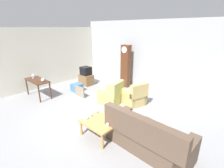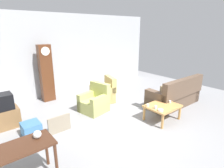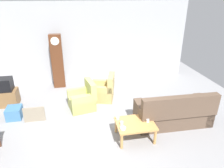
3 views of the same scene
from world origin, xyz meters
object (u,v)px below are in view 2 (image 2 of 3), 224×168
(armchair_olive_far, at_px, (104,93))
(bowl_white_stacked, at_px, (161,110))
(framed_picture_leaning, at_px, (59,124))
(cup_cream_tall, at_px, (148,105))
(storage_box_blue, at_px, (31,129))
(tv_stand_cabinet, at_px, (6,118))
(cup_blue_rimmed, at_px, (156,107))
(coffee_table_wood, at_px, (162,107))
(tv_crt, at_px, (3,102))
(cup_white_porcelain, at_px, (170,102))
(couch_floral, at_px, (175,96))
(console_table_dark, at_px, (13,155))
(glass_dome_cloche, at_px, (37,134))
(grandfather_clock, at_px, (46,73))
(armchair_olive_near, at_px, (95,102))

(armchair_olive_far, bearing_deg, bowl_white_stacked, -87.87)
(framed_picture_leaning, height_order, cup_cream_tall, cup_cream_tall)
(storage_box_blue, relative_size, cup_cream_tall, 5.23)
(tv_stand_cabinet, xyz_separation_m, cup_blue_rimmed, (3.32, -2.50, 0.24))
(coffee_table_wood, height_order, tv_crt, tv_crt)
(framed_picture_leaning, bearing_deg, cup_white_porcelain, -23.83)
(couch_floral, height_order, console_table_dark, couch_floral)
(glass_dome_cloche, relative_size, cup_blue_rimmed, 1.54)
(couch_floral, distance_m, armchair_olive_far, 2.55)
(tv_crt, height_order, cup_cream_tall, tv_crt)
(armchair_olive_far, height_order, console_table_dark, armchair_olive_far)
(armchair_olive_far, height_order, cup_white_porcelain, armchair_olive_far)
(coffee_table_wood, relative_size, cup_white_porcelain, 12.72)
(couch_floral, bearing_deg, tv_stand_cabinet, 156.83)
(framed_picture_leaning, distance_m, cup_white_porcelain, 3.26)
(grandfather_clock, xyz_separation_m, bowl_white_stacked, (1.65, -3.87, -0.56))
(framed_picture_leaning, relative_size, storage_box_blue, 1.32)
(cup_cream_tall, bearing_deg, glass_dome_cloche, -178.26)
(tv_stand_cabinet, bearing_deg, grandfather_clock, 35.88)
(coffee_table_wood, bearing_deg, cup_blue_rimmed, -176.58)
(tv_crt, distance_m, cup_white_porcelain, 4.72)
(tv_crt, relative_size, cup_white_porcelain, 6.36)
(framed_picture_leaning, bearing_deg, cup_blue_rimmed, -29.65)
(cup_white_porcelain, bearing_deg, storage_box_blue, 155.77)
(bowl_white_stacked, bearing_deg, armchair_olive_far, 92.13)
(console_table_dark, bearing_deg, couch_floral, 3.28)
(glass_dome_cloche, xyz_separation_m, cup_cream_tall, (3.12, 0.09, -0.34))
(armchair_olive_far, distance_m, grandfather_clock, 2.22)
(framed_picture_leaning, bearing_deg, console_table_dark, -137.01)
(glass_dome_cloche, bearing_deg, tv_crt, 93.81)
(couch_floral, relative_size, cup_blue_rimmed, 22.53)
(coffee_table_wood, distance_m, tv_crt, 4.45)
(console_table_dark, relative_size, storage_box_blue, 2.85)
(grandfather_clock, bearing_deg, coffee_table_wood, -61.22)
(framed_picture_leaning, bearing_deg, tv_crt, 130.59)
(cup_white_porcelain, bearing_deg, console_table_dark, 178.60)
(grandfather_clock, distance_m, cup_blue_rimmed, 4.09)
(console_table_dark, relative_size, glass_dome_cloche, 9.00)
(armchair_olive_far, bearing_deg, coffee_table_wood, -78.58)
(cup_blue_rimmed, relative_size, cup_cream_tall, 1.08)
(couch_floral, bearing_deg, cup_blue_rimmed, -166.12)
(grandfather_clock, bearing_deg, glass_dome_cloche, -112.94)
(coffee_table_wood, height_order, grandfather_clock, grandfather_clock)
(framed_picture_leaning, height_order, glass_dome_cloche, glass_dome_cloche)
(couch_floral, bearing_deg, tv_crt, 156.83)
(framed_picture_leaning, height_order, bowl_white_stacked, bowl_white_stacked)
(tv_crt, height_order, cup_blue_rimmed, tv_crt)
(armchair_olive_near, distance_m, tv_crt, 2.60)
(armchair_olive_near, height_order, glass_dome_cloche, armchair_olive_near)
(armchair_olive_far, relative_size, grandfather_clock, 0.46)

